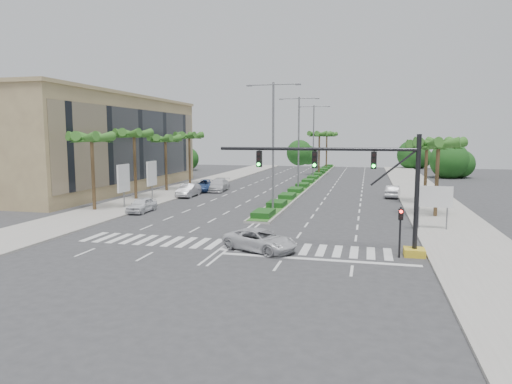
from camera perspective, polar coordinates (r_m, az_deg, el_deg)
ground at (r=30.08m, az=-3.36°, el=-6.63°), size 160.00×160.00×0.00m
footpath_right at (r=48.87m, az=21.37°, el=-1.74°), size 6.00×120.00×0.15m
footpath_left at (r=54.00m, az=-12.54°, el=-0.63°), size 6.00×120.00×0.15m
median at (r=73.77m, az=7.03°, el=1.50°), size 2.20×75.00×0.20m
median_grass at (r=73.75m, az=7.03°, el=1.60°), size 1.80×75.00×0.04m
building at (r=64.12m, az=-19.00°, el=5.64°), size 12.00×36.00×12.00m
signal_gantry at (r=28.16m, az=14.93°, el=-0.63°), size 12.60×1.20×7.20m
pedestrian_signal at (r=27.77m, az=17.61°, el=-3.78°), size 0.28×0.36×3.00m
direction_sign at (r=36.53m, az=21.31°, el=-0.77°), size 2.70×0.11×3.40m
billboard_near at (r=46.35m, az=-16.24°, el=1.61°), size 0.18×2.10×4.35m
billboard_far at (r=51.61m, az=-12.91°, el=2.24°), size 0.18×2.10×4.35m
palm_left_near at (r=45.52m, az=-19.86°, el=6.09°), size 4.57×4.68×7.55m
palm_left_mid at (r=52.37m, az=-15.00°, el=6.75°), size 4.57×4.68×7.95m
palm_left_far at (r=59.51m, az=-11.26°, el=6.29°), size 4.57×4.68×7.35m
palm_left_end at (r=66.85m, az=-8.34°, el=6.74°), size 4.57×4.68×7.75m
palm_right_near at (r=42.33m, az=21.84°, el=5.31°), size 4.57×4.68×7.05m
palm_right_far at (r=50.27m, az=20.58°, el=5.22°), size 4.57×4.68×6.75m
palm_median_a at (r=83.37m, az=7.93°, el=6.98°), size 4.57×4.68×8.05m
palm_median_b at (r=98.30m, az=8.85°, el=6.96°), size 4.57×4.68×8.05m
streetlight_near at (r=42.81m, az=2.16°, el=6.62°), size 5.10×0.25×12.00m
streetlight_mid at (r=58.57m, az=5.36°, el=6.69°), size 5.10×0.25×12.00m
streetlight_far at (r=74.43m, az=7.20°, el=6.72°), size 5.10×0.25×12.00m
car_parked_a at (r=43.96m, az=-14.10°, el=-1.58°), size 1.74×4.11×1.39m
car_parked_b at (r=54.27m, az=-8.43°, el=0.23°), size 1.76×4.71×1.54m
car_parked_c at (r=59.32m, az=-6.44°, el=0.82°), size 2.60×5.44×1.50m
car_parked_d at (r=59.26m, az=-4.75°, el=0.86°), size 2.61×5.55×1.57m
car_crossing at (r=28.46m, az=0.50°, el=-6.02°), size 5.29×3.95×1.34m
car_right at (r=55.31m, az=16.72°, el=0.06°), size 1.96×4.37×1.39m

